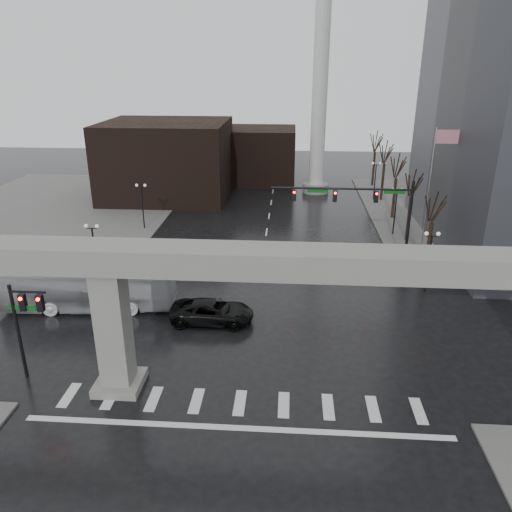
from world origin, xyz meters
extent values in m
plane|color=black|center=(0.00, 0.00, 0.00)|extent=(160.00, 160.00, 0.00)
cube|color=#62605D|center=(26.00, 36.00, 0.07)|extent=(28.00, 36.00, 0.15)
cube|color=#62605D|center=(-26.00, 36.00, 0.07)|extent=(28.00, 36.00, 0.15)
cube|color=gray|center=(0.00, 0.00, 8.00)|extent=(48.00, 2.20, 1.40)
cube|color=gray|center=(-7.00, 0.00, 3.65)|extent=(1.60, 1.60, 7.30)
cube|color=gray|center=(-7.00, 0.00, 0.25)|extent=(2.60, 2.60, 0.50)
cube|color=black|center=(-14.00, 42.00, 5.00)|extent=(16.00, 14.00, 10.00)
cube|color=black|center=(-2.00, 52.00, 4.00)|extent=(10.00, 10.00, 8.00)
cylinder|color=silver|center=(6.00, 46.00, 15.00)|extent=(2.00, 2.00, 30.00)
cylinder|color=gray|center=(6.00, 46.00, 0.60)|extent=(3.60, 3.60, 1.20)
cylinder|color=black|center=(12.80, 18.80, 4.00)|extent=(0.24, 0.24, 8.00)
cylinder|color=black|center=(6.80, 18.80, 7.20)|extent=(12.00, 0.18, 0.18)
cube|color=black|center=(9.80, 18.80, 6.55)|extent=(0.35, 0.30, 1.00)
cube|color=black|center=(6.30, 18.80, 6.55)|extent=(0.35, 0.30, 1.00)
cube|color=black|center=(2.80, 18.80, 6.55)|extent=(0.35, 0.30, 1.00)
sphere|color=#FF0C05|center=(9.80, 18.62, 6.85)|extent=(0.20, 0.20, 0.20)
cube|color=#0C5516|center=(11.30, 18.80, 7.00)|extent=(1.80, 0.05, 0.35)
cube|color=#0C5516|center=(4.80, 18.80, 7.00)|extent=(1.80, 0.05, 0.35)
cylinder|color=black|center=(-12.80, 0.50, 3.00)|extent=(0.20, 0.20, 6.00)
cylinder|color=black|center=(-11.80, 0.50, 5.60)|extent=(2.00, 0.14, 0.14)
cube|color=black|center=(-12.20, 0.50, 4.95)|extent=(0.35, 0.30, 1.00)
cube|color=black|center=(-11.20, 0.50, 4.95)|extent=(0.35, 0.30, 1.00)
cube|color=#0C5516|center=(-12.30, 0.50, 4.60)|extent=(1.60, 0.05, 0.30)
cylinder|color=silver|center=(15.00, 22.00, 6.00)|extent=(0.12, 0.12, 12.00)
cube|color=#B8132B|center=(16.00, 22.00, 11.20)|extent=(2.00, 0.03, 1.20)
cylinder|color=black|center=(13.50, 14.00, 2.40)|extent=(0.14, 0.14, 4.80)
cube|color=black|center=(13.50, 14.00, 4.75)|extent=(0.90, 0.06, 0.06)
sphere|color=silver|center=(13.05, 14.00, 4.95)|extent=(0.32, 0.32, 0.32)
sphere|color=silver|center=(13.95, 14.00, 4.95)|extent=(0.32, 0.32, 0.32)
cylinder|color=black|center=(13.50, 28.00, 2.40)|extent=(0.14, 0.14, 4.80)
cube|color=black|center=(13.50, 28.00, 4.75)|extent=(0.90, 0.06, 0.06)
sphere|color=silver|center=(13.05, 28.00, 4.95)|extent=(0.32, 0.32, 0.32)
sphere|color=silver|center=(13.95, 28.00, 4.95)|extent=(0.32, 0.32, 0.32)
cylinder|color=black|center=(13.50, 42.00, 2.40)|extent=(0.14, 0.14, 4.80)
cube|color=black|center=(13.50, 42.00, 4.75)|extent=(0.90, 0.06, 0.06)
sphere|color=silver|center=(13.05, 42.00, 4.95)|extent=(0.32, 0.32, 0.32)
sphere|color=silver|center=(13.95, 42.00, 4.95)|extent=(0.32, 0.32, 0.32)
cylinder|color=black|center=(-13.50, 14.00, 2.40)|extent=(0.14, 0.14, 4.80)
cube|color=black|center=(-13.50, 14.00, 4.75)|extent=(0.90, 0.06, 0.06)
sphere|color=silver|center=(-13.95, 14.00, 4.95)|extent=(0.32, 0.32, 0.32)
sphere|color=silver|center=(-13.05, 14.00, 4.95)|extent=(0.32, 0.32, 0.32)
cylinder|color=black|center=(-13.50, 28.00, 2.40)|extent=(0.14, 0.14, 4.80)
cube|color=black|center=(-13.50, 28.00, 4.75)|extent=(0.90, 0.06, 0.06)
sphere|color=silver|center=(-13.95, 28.00, 4.95)|extent=(0.32, 0.32, 0.32)
sphere|color=silver|center=(-13.05, 28.00, 4.95)|extent=(0.32, 0.32, 0.32)
cylinder|color=black|center=(-13.50, 42.00, 2.40)|extent=(0.14, 0.14, 4.80)
cube|color=black|center=(-13.50, 42.00, 4.75)|extent=(0.90, 0.06, 0.06)
sphere|color=silver|center=(-13.95, 42.00, 4.95)|extent=(0.32, 0.32, 0.32)
sphere|color=silver|center=(-13.05, 42.00, 4.95)|extent=(0.32, 0.32, 0.32)
cylinder|color=black|center=(14.50, 18.00, 2.27)|extent=(0.34, 0.34, 4.55)
cylinder|color=black|center=(14.50, 18.00, 6.01)|extent=(0.12, 1.52, 2.98)
cylinder|color=black|center=(15.00, 18.25, 5.78)|extent=(0.83, 1.14, 2.51)
cylinder|color=black|center=(14.50, 26.00, 2.33)|extent=(0.34, 0.34, 4.66)
cylinder|color=black|center=(14.50, 26.00, 6.15)|extent=(0.12, 1.55, 3.05)
cylinder|color=black|center=(15.00, 26.25, 5.91)|extent=(0.85, 1.16, 2.57)
cylinder|color=black|center=(14.50, 34.00, 2.38)|extent=(0.34, 0.34, 4.76)
cylinder|color=black|center=(14.50, 34.00, 6.29)|extent=(0.12, 1.59, 3.11)
cylinder|color=black|center=(15.00, 34.25, 6.05)|extent=(0.86, 1.18, 2.62)
cylinder|color=black|center=(14.50, 42.00, 2.43)|extent=(0.34, 0.34, 4.87)
cylinder|color=black|center=(14.50, 42.00, 6.43)|extent=(0.12, 1.62, 3.18)
cylinder|color=black|center=(15.00, 42.25, 6.18)|extent=(0.88, 1.20, 2.68)
cylinder|color=black|center=(14.50, 50.00, 2.48)|extent=(0.34, 0.34, 4.97)
cylinder|color=black|center=(14.50, 50.00, 6.57)|extent=(0.12, 1.65, 3.25)
cylinder|color=black|center=(15.00, 50.25, 6.31)|extent=(0.89, 1.23, 2.74)
imported|color=black|center=(-2.87, 7.84, 0.82)|extent=(5.89, 2.72, 1.64)
imported|color=silver|center=(-12.41, 9.43, 1.78)|extent=(12.97, 4.05, 3.56)
camera|label=1|loc=(2.45, -23.27, 17.51)|focal=35.00mm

